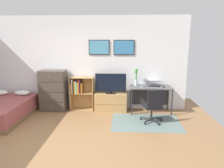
{
  "coord_description": "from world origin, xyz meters",
  "views": [
    {
      "loc": [
        1.2,
        -3.66,
        2.02
      ],
      "look_at": [
        0.94,
        1.5,
        0.93
      ],
      "focal_mm": 33.61,
      "sensor_mm": 36.0,
      "label": 1
    }
  ],
  "objects_px": {
    "office_chair": "(153,105)",
    "computer_mouse": "(164,87)",
    "wine_glass": "(141,82)",
    "bookshelf": "(80,91)",
    "tv_stand": "(111,102)",
    "television": "(111,84)",
    "bamboo_vase": "(136,78)",
    "laptop": "(154,84)",
    "desk": "(150,91)",
    "dresser": "(53,90)"
  },
  "relations": [
    {
      "from": "computer_mouse",
      "to": "wine_glass",
      "type": "bearing_deg",
      "value": 177.51
    },
    {
      "from": "bookshelf",
      "to": "tv_stand",
      "type": "xyz_separation_m",
      "value": [
        0.9,
        -0.05,
        -0.31
      ]
    },
    {
      "from": "television",
      "to": "office_chair",
      "type": "height_order",
      "value": "television"
    },
    {
      "from": "office_chair",
      "to": "bamboo_vase",
      "type": "height_order",
      "value": "bamboo_vase"
    },
    {
      "from": "bookshelf",
      "to": "desk",
      "type": "distance_m",
      "value": 2.03
    },
    {
      "from": "bookshelf",
      "to": "office_chair",
      "type": "relative_size",
      "value": 1.13
    },
    {
      "from": "desk",
      "to": "office_chair",
      "type": "distance_m",
      "value": 0.89
    },
    {
      "from": "television",
      "to": "bamboo_vase",
      "type": "height_order",
      "value": "bamboo_vase"
    },
    {
      "from": "laptop",
      "to": "computer_mouse",
      "type": "bearing_deg",
      "value": -23.73
    },
    {
      "from": "tv_stand",
      "to": "television",
      "type": "relative_size",
      "value": 1.05
    },
    {
      "from": "computer_mouse",
      "to": "wine_glass",
      "type": "height_order",
      "value": "wine_glass"
    },
    {
      "from": "bamboo_vase",
      "to": "wine_glass",
      "type": "relative_size",
      "value": 2.7
    },
    {
      "from": "laptop",
      "to": "wine_glass",
      "type": "bearing_deg",
      "value": -154.54
    },
    {
      "from": "office_chair",
      "to": "laptop",
      "type": "xyz_separation_m",
      "value": [
        0.13,
        0.88,
        0.35
      ]
    },
    {
      "from": "tv_stand",
      "to": "television",
      "type": "height_order",
      "value": "television"
    },
    {
      "from": "dresser",
      "to": "wine_glass",
      "type": "height_order",
      "value": "dresser"
    },
    {
      "from": "bamboo_vase",
      "to": "wine_glass",
      "type": "distance_m",
      "value": 0.25
    },
    {
      "from": "television",
      "to": "laptop",
      "type": "height_order",
      "value": "television"
    },
    {
      "from": "tv_stand",
      "to": "television",
      "type": "xyz_separation_m",
      "value": [
        -0.0,
        -0.02,
        0.55
      ]
    },
    {
      "from": "bamboo_vase",
      "to": "bookshelf",
      "type": "bearing_deg",
      "value": -179.37
    },
    {
      "from": "dresser",
      "to": "bamboo_vase",
      "type": "bearing_deg",
      "value": 2.02
    },
    {
      "from": "television",
      "to": "laptop",
      "type": "xyz_separation_m",
      "value": [
        1.23,
        0.02,
        -0.0
      ]
    },
    {
      "from": "television",
      "to": "bookshelf",
      "type": "bearing_deg",
      "value": 175.31
    },
    {
      "from": "laptop",
      "to": "bamboo_vase",
      "type": "bearing_deg",
      "value": 179.01
    },
    {
      "from": "dresser",
      "to": "laptop",
      "type": "relative_size",
      "value": 2.57
    },
    {
      "from": "office_chair",
      "to": "wine_glass",
      "type": "distance_m",
      "value": 0.9
    },
    {
      "from": "tv_stand",
      "to": "television",
      "type": "bearing_deg",
      "value": -90.0
    },
    {
      "from": "television",
      "to": "computer_mouse",
      "type": "relative_size",
      "value": 8.42
    },
    {
      "from": "office_chair",
      "to": "bamboo_vase",
      "type": "relative_size",
      "value": 1.77
    },
    {
      "from": "tv_stand",
      "to": "desk",
      "type": "xyz_separation_m",
      "value": [
        1.13,
        -0.0,
        0.34
      ]
    },
    {
      "from": "computer_mouse",
      "to": "dresser",
      "type": "bearing_deg",
      "value": 177.49
    },
    {
      "from": "bamboo_vase",
      "to": "wine_glass",
      "type": "bearing_deg",
      "value": -55.05
    },
    {
      "from": "dresser",
      "to": "bookshelf",
      "type": "relative_size",
      "value": 1.2
    },
    {
      "from": "office_chair",
      "to": "computer_mouse",
      "type": "bearing_deg",
      "value": 48.81
    },
    {
      "from": "desk",
      "to": "bamboo_vase",
      "type": "height_order",
      "value": "bamboo_vase"
    },
    {
      "from": "bamboo_vase",
      "to": "dresser",
      "type": "bearing_deg",
      "value": -177.98
    },
    {
      "from": "tv_stand",
      "to": "bamboo_vase",
      "type": "height_order",
      "value": "bamboo_vase"
    },
    {
      "from": "office_chair",
      "to": "wine_glass",
      "type": "bearing_deg",
      "value": 93.27
    },
    {
      "from": "office_chair",
      "to": "tv_stand",
      "type": "bearing_deg",
      "value": 126.98
    },
    {
      "from": "office_chair",
      "to": "wine_glass",
      "type": "height_order",
      "value": "wine_glass"
    },
    {
      "from": "desk",
      "to": "computer_mouse",
      "type": "distance_m",
      "value": 0.4
    },
    {
      "from": "office_chair",
      "to": "bamboo_vase",
      "type": "bearing_deg",
      "value": 97.28
    },
    {
      "from": "bookshelf",
      "to": "computer_mouse",
      "type": "xyz_separation_m",
      "value": [
        2.37,
        -0.2,
        0.19
      ]
    },
    {
      "from": "dresser",
      "to": "desk",
      "type": "relative_size",
      "value": 1.02
    },
    {
      "from": "tv_stand",
      "to": "laptop",
      "type": "bearing_deg",
      "value": -0.28
    },
    {
      "from": "television",
      "to": "computer_mouse",
      "type": "distance_m",
      "value": 1.47
    },
    {
      "from": "bamboo_vase",
      "to": "tv_stand",
      "type": "bearing_deg",
      "value": -174.53
    },
    {
      "from": "television",
      "to": "desk",
      "type": "height_order",
      "value": "television"
    },
    {
      "from": "tv_stand",
      "to": "wine_glass",
      "type": "height_order",
      "value": "wine_glass"
    },
    {
      "from": "bamboo_vase",
      "to": "desk",
      "type": "bearing_deg",
      "value": -9.98
    }
  ]
}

